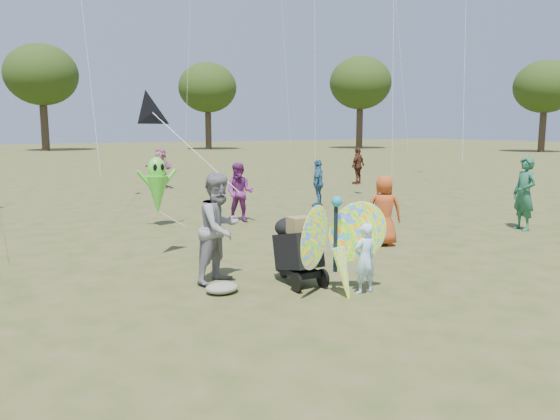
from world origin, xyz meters
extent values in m
plane|color=#51592B|center=(0.00, 0.00, 0.00)|extent=(160.00, 160.00, 0.00)
imported|color=#B2DCFD|center=(0.37, -0.06, 0.53)|extent=(0.40, 0.27, 1.06)
imported|color=gray|center=(-1.27, 1.55, 0.88)|extent=(1.07, 0.99, 1.76)
ellipsoid|color=gray|center=(-1.49, 0.99, 0.08)|extent=(0.51, 0.42, 0.16)
imported|color=#B0461C|center=(2.81, 2.43, 0.74)|extent=(0.87, 0.79, 1.48)
imported|color=#33658D|center=(4.73, 7.86, 0.73)|extent=(0.85, 0.87, 1.47)
imported|color=#71256D|center=(1.38, 6.47, 0.78)|extent=(0.96, 0.93, 1.56)
imported|color=#225C40|center=(6.87, 2.12, 0.88)|extent=(0.55, 0.72, 1.77)
imported|color=#492618|center=(9.93, 12.65, 0.80)|extent=(1.01, 0.72, 1.59)
imported|color=#A75F7D|center=(2.00, 15.34, 0.81)|extent=(1.03, 1.57, 1.62)
cube|color=black|center=(-0.25, 0.83, 0.55)|extent=(0.47, 0.87, 0.71)
cube|color=black|center=(-0.25, 0.83, 0.22)|extent=(0.42, 0.69, 0.10)
ellipsoid|color=black|center=(-0.25, 1.08, 0.88)|extent=(0.51, 0.45, 0.33)
cylinder|color=black|center=(-0.49, 0.48, 0.15)|extent=(0.05, 0.30, 0.30)
cylinder|color=black|center=(-0.01, 0.48, 0.15)|extent=(0.05, 0.30, 0.30)
cylinder|color=black|center=(-0.25, 1.28, 0.11)|extent=(0.05, 0.22, 0.22)
cylinder|color=black|center=(-0.25, 0.35, 0.98)|extent=(0.44, 0.04, 0.03)
cube|color=olive|center=(-0.25, 0.78, 0.96)|extent=(0.34, 0.28, 0.26)
ellipsoid|color=#E94524|center=(-0.43, 0.07, 0.91)|extent=(0.98, 0.71, 1.24)
ellipsoid|color=#E94524|center=(0.33, 0.07, 0.91)|extent=(0.98, 0.71, 1.24)
cylinder|color=black|center=(-0.05, 0.09, 0.86)|extent=(0.06, 0.06, 1.00)
cone|color=#E94524|center=(0.00, -0.08, 0.30)|extent=(0.36, 0.49, 0.93)
sphere|color=teal|center=(-0.05, 0.07, 1.41)|extent=(0.16, 0.16, 0.16)
cone|color=black|center=(-1.82, 3.21, 2.73)|extent=(0.89, 0.62, 0.81)
cylinder|color=silver|center=(-1.34, 2.43, 2.07)|extent=(0.96, 1.57, 1.32)
cone|color=#54E335|center=(-0.69, 6.85, 0.80)|extent=(0.56, 0.56, 0.95)
ellipsoid|color=#54E335|center=(-0.69, 6.85, 1.45)|extent=(0.44, 0.39, 0.57)
ellipsoid|color=black|center=(-0.78, 6.67, 1.50)|extent=(0.10, 0.05, 0.17)
ellipsoid|color=black|center=(-0.60, 6.67, 1.50)|extent=(0.10, 0.05, 0.17)
cylinder|color=#54E335|center=(-0.99, 6.85, 1.20)|extent=(0.43, 0.10, 0.49)
cylinder|color=#54E335|center=(-0.39, 6.85, 1.20)|extent=(0.43, 0.10, 0.49)
cylinder|color=silver|center=(-0.39, 6.65, 0.20)|extent=(0.61, 0.41, 0.41)
cylinder|color=#3A2D21|center=(2.00, 55.00, 2.31)|extent=(0.77, 0.77, 4.62)
ellipsoid|color=#2B4214|center=(2.00, 55.00, 7.70)|extent=(7.26, 7.26, 6.17)
cylinder|color=#3A2D21|center=(18.00, 50.00, 1.99)|extent=(0.66, 0.67, 3.99)
ellipsoid|color=#2B4214|center=(18.00, 50.00, 6.65)|extent=(6.27, 6.27, 5.33)
cylinder|color=#3A2D21|center=(34.00, 44.00, 2.21)|extent=(0.73, 0.73, 4.41)
ellipsoid|color=#2B4214|center=(34.00, 44.00, 7.35)|extent=(6.93, 6.93, 5.89)
cylinder|color=#3A2D21|center=(44.00, 28.00, 1.89)|extent=(0.63, 0.63, 3.78)
ellipsoid|color=#2B4214|center=(44.00, 28.00, 6.30)|extent=(5.94, 5.94, 5.05)
camera|label=1|loc=(-4.59, -6.34, 2.48)|focal=35.00mm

